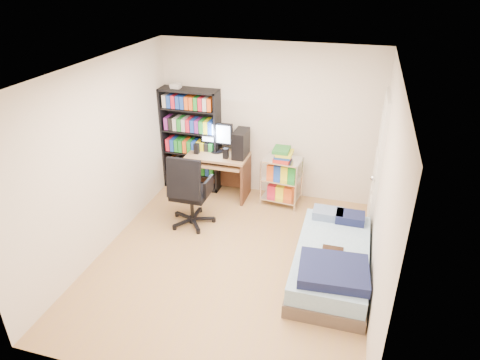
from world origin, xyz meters
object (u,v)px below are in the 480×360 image
(media_shelf, at_px, (191,139))
(office_chair, at_px, (190,203))
(computer_desk, at_px, (225,158))
(bed, at_px, (332,261))

(media_shelf, bearing_deg, office_chair, -69.96)
(computer_desk, bearing_deg, office_chair, -101.12)
(computer_desk, relative_size, office_chair, 1.09)
(media_shelf, relative_size, computer_desk, 1.45)
(office_chair, relative_size, bed, 0.63)
(computer_desk, xyz_separation_m, bed, (1.92, -1.66, -0.44))
(media_shelf, height_order, computer_desk, media_shelf)
(bed, bearing_deg, media_shelf, 144.73)
(computer_desk, bearing_deg, media_shelf, 167.63)
(computer_desk, height_order, office_chair, computer_desk)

